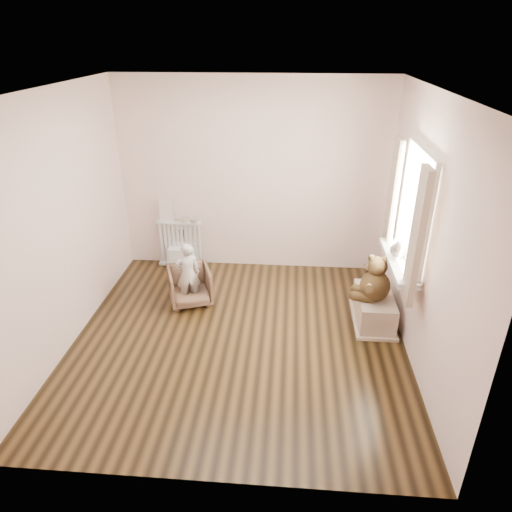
# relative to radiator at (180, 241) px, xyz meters

# --- Properties ---
(floor) EXTENTS (3.60, 3.60, 0.01)m
(floor) POSITION_rel_radiator_xyz_m (1.03, -1.68, -0.39)
(floor) COLOR black
(floor) RESTS_ON ground
(ceiling) EXTENTS (3.60, 3.60, 0.01)m
(ceiling) POSITION_rel_radiator_xyz_m (1.03, -1.68, 2.21)
(ceiling) COLOR white
(ceiling) RESTS_ON ground
(back_wall) EXTENTS (3.60, 0.02, 2.60)m
(back_wall) POSITION_rel_radiator_xyz_m (1.03, 0.12, 0.91)
(back_wall) COLOR white
(back_wall) RESTS_ON ground
(front_wall) EXTENTS (3.60, 0.02, 2.60)m
(front_wall) POSITION_rel_radiator_xyz_m (1.03, -3.48, 0.91)
(front_wall) COLOR white
(front_wall) RESTS_ON ground
(left_wall) EXTENTS (0.02, 3.60, 2.60)m
(left_wall) POSITION_rel_radiator_xyz_m (-0.77, -1.68, 0.91)
(left_wall) COLOR white
(left_wall) RESTS_ON ground
(right_wall) EXTENTS (0.02, 3.60, 2.60)m
(right_wall) POSITION_rel_radiator_xyz_m (2.83, -1.68, 0.91)
(right_wall) COLOR white
(right_wall) RESTS_ON ground
(window) EXTENTS (0.03, 0.90, 1.10)m
(window) POSITION_rel_radiator_xyz_m (2.79, -1.38, 1.06)
(window) COLOR white
(window) RESTS_ON right_wall
(window_sill) EXTENTS (0.22, 1.10, 0.06)m
(window_sill) POSITION_rel_radiator_xyz_m (2.70, -1.38, 0.48)
(window_sill) COLOR silver
(window_sill) RESTS_ON right_wall
(curtain_left) EXTENTS (0.06, 0.26, 1.30)m
(curtain_left) POSITION_rel_radiator_xyz_m (2.68, -1.95, 1.00)
(curtain_left) COLOR #BBA68C
(curtain_left) RESTS_ON right_wall
(curtain_right) EXTENTS (0.06, 0.26, 1.30)m
(curtain_right) POSITION_rel_radiator_xyz_m (2.68, -0.81, 1.00)
(curtain_right) COLOR #BBA68C
(curtain_right) RESTS_ON right_wall
(radiator) EXTENTS (0.64, 0.12, 0.68)m
(radiator) POSITION_rel_radiator_xyz_m (0.00, 0.00, 0.00)
(radiator) COLOR silver
(radiator) RESTS_ON floor
(paper_doll) EXTENTS (0.19, 0.02, 0.32)m
(paper_doll) POSITION_rel_radiator_xyz_m (-0.16, 0.00, 0.45)
(paper_doll) COLOR beige
(paper_doll) RESTS_ON radiator
(tin_a) EXTENTS (0.09, 0.09, 0.06)m
(tin_a) POSITION_rel_radiator_xyz_m (0.09, 0.00, 0.32)
(tin_a) COLOR #A59E8C
(tin_a) RESTS_ON radiator
(tin_b) EXTENTS (0.10, 0.10, 0.06)m
(tin_b) POSITION_rel_radiator_xyz_m (0.22, 0.00, 0.32)
(tin_b) COLOR #A59E8C
(tin_b) RESTS_ON radiator
(toy_vanity) EXTENTS (0.36, 0.26, 0.56)m
(toy_vanity) POSITION_rel_radiator_xyz_m (0.02, -0.03, -0.11)
(toy_vanity) COLOR silver
(toy_vanity) RESTS_ON floor
(armchair) EXTENTS (0.64, 0.65, 0.46)m
(armchair) POSITION_rel_radiator_xyz_m (0.34, -0.97, -0.16)
(armchair) COLOR brown
(armchair) RESTS_ON floor
(child) EXTENTS (0.34, 0.28, 0.81)m
(child) POSITION_rel_radiator_xyz_m (0.34, -1.02, 0.03)
(child) COLOR beige
(child) RESTS_ON armchair
(toy_bench) EXTENTS (0.39, 0.75, 0.35)m
(toy_bench) POSITION_rel_radiator_xyz_m (2.55, -1.22, -0.19)
(toy_bench) COLOR #C2AC91
(toy_bench) RESTS_ON floor
(teddy_bear) EXTENTS (0.50, 0.43, 0.53)m
(teddy_bear) POSITION_rel_radiator_xyz_m (2.51, -1.31, 0.28)
(teddy_bear) COLOR #342411
(teddy_bear) RESTS_ON toy_bench
(plush_cat) EXTENTS (0.22, 0.30, 0.22)m
(plush_cat) POSITION_rel_radiator_xyz_m (2.69, -1.34, 0.61)
(plush_cat) COLOR #676057
(plush_cat) RESTS_ON window_sill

